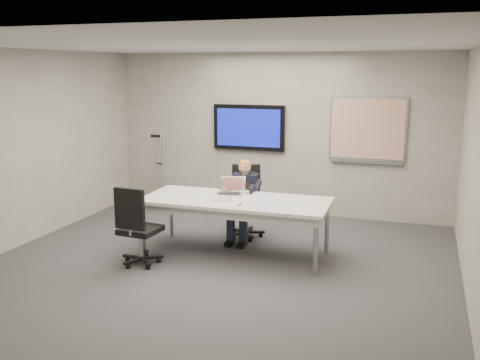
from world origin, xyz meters
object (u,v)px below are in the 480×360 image
(conference_table, at_px, (236,205))
(office_chair_near, at_px, (139,241))
(seated_person, at_px, (242,209))
(laptop, at_px, (231,190))
(office_chair_far, at_px, (246,215))

(conference_table, distance_m, office_chair_near, 1.38)
(seated_person, relative_size, laptop, 2.69)
(office_chair_near, distance_m, laptop, 1.48)
(office_chair_far, height_order, seated_person, seated_person)
(office_chair_far, distance_m, seated_person, 0.28)
(office_chair_far, xyz_separation_m, office_chair_near, (-0.92, -1.63, -0.01))
(office_chair_near, xyz_separation_m, seated_person, (0.93, 1.40, 0.15))
(office_chair_near, height_order, seated_person, seated_person)
(seated_person, bearing_deg, laptop, -104.14)
(seated_person, bearing_deg, office_chair_near, -128.98)
(seated_person, bearing_deg, conference_table, -84.17)
(office_chair_near, bearing_deg, conference_table, -138.23)
(conference_table, xyz_separation_m, office_chair_near, (-1.05, -0.82, -0.36))
(office_chair_far, bearing_deg, laptop, -111.20)
(conference_table, height_order, seated_person, seated_person)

